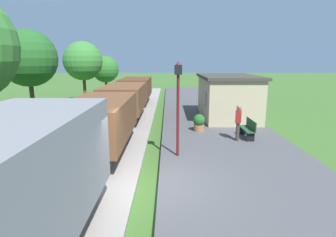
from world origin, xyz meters
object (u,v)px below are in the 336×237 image
(bench_near_hut, at_px, (247,128))
(potted_planter, at_px, (198,122))
(freight_train, at_px, (111,110))
(bench_down_platform, at_px, (213,99))
(person_waiting, at_px, (237,121))
(tree_field_left, at_px, (82,61))
(station_hut, at_px, (226,96))
(lamp_post_near, at_px, (177,92))
(tree_trackside_far, at_px, (27,58))
(tree_field_distant, at_px, (104,69))

(bench_near_hut, bearing_deg, potted_planter, 149.98)
(freight_train, distance_m, bench_down_platform, 11.39)
(person_waiting, xyz_separation_m, tree_field_left, (-11.05, 12.69, 2.71))
(station_hut, bearing_deg, lamp_post_near, -115.60)
(bench_near_hut, height_order, person_waiting, person_waiting)
(bench_near_hut, bearing_deg, person_waiting, -146.88)
(bench_down_platform, bearing_deg, tree_field_left, 169.16)
(station_hut, xyz_separation_m, potted_planter, (-2.24, -3.52, -0.93))
(potted_planter, bearing_deg, person_waiting, -46.61)
(lamp_post_near, xyz_separation_m, tree_field_left, (-8.14, 14.79, 1.10))
(lamp_post_near, relative_size, tree_trackside_far, 0.63)
(tree_trackside_far, bearing_deg, lamp_post_near, -37.87)
(lamp_post_near, height_order, tree_field_left, tree_field_left)
(person_waiting, height_order, tree_field_left, tree_field_left)
(person_waiting, bearing_deg, tree_trackside_far, -2.08)
(freight_train, bearing_deg, tree_field_left, 113.23)
(potted_planter, xyz_separation_m, tree_field_distant, (-8.57, 16.03, 2.27))
(tree_field_distant, bearing_deg, potted_planter, -61.88)
(potted_planter, height_order, tree_field_left, tree_field_left)
(freight_train, xyz_separation_m, tree_trackside_far, (-5.94, 3.70, 2.61))
(station_hut, xyz_separation_m, tree_trackside_far, (-12.73, -0.18, 2.43))
(station_hut, distance_m, tree_field_distant, 16.59)
(potted_planter, xyz_separation_m, lamp_post_near, (-1.28, -3.82, 2.08))
(station_hut, height_order, tree_field_left, tree_field_left)
(person_waiting, xyz_separation_m, lamp_post_near, (-2.91, -2.10, 1.62))
(bench_near_hut, relative_size, potted_planter, 1.64)
(tree_field_left, bearing_deg, person_waiting, -48.95)
(bench_down_platform, xyz_separation_m, tree_field_distant, (-10.83, 7.30, 2.27))
(person_waiting, bearing_deg, potted_planter, -26.01)
(freight_train, relative_size, lamp_post_near, 7.03)
(person_waiting, xyz_separation_m, tree_trackside_far, (-12.13, 5.07, 2.90))
(freight_train, distance_m, tree_field_left, 12.56)
(station_hut, relative_size, tree_field_left, 1.02)
(person_waiting, height_order, potted_planter, person_waiting)
(person_waiting, distance_m, lamp_post_near, 3.94)
(tree_trackside_far, bearing_deg, freight_train, -31.93)
(freight_train, height_order, tree_trackside_far, tree_trackside_far)
(bench_down_platform, xyz_separation_m, potted_planter, (-2.26, -8.73, 0.00))
(lamp_post_near, height_order, tree_field_distant, tree_field_distant)
(freight_train, relative_size, tree_field_distant, 5.83)
(station_hut, height_order, bench_down_platform, station_hut)
(tree_field_distant, bearing_deg, lamp_post_near, -69.85)
(freight_train, xyz_separation_m, person_waiting, (6.19, -1.37, -0.30))
(freight_train, distance_m, person_waiting, 6.35)
(tree_trackside_far, relative_size, tree_field_left, 1.04)
(person_waiting, relative_size, tree_field_left, 0.30)
(bench_down_platform, xyz_separation_m, tree_field_left, (-11.69, 2.24, 3.18))
(tree_trackside_far, bearing_deg, bench_near_hut, -20.03)
(tree_trackside_far, bearing_deg, tree_field_distant, 81.35)
(tree_trackside_far, xyz_separation_m, tree_field_left, (1.07, 7.62, -0.19))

